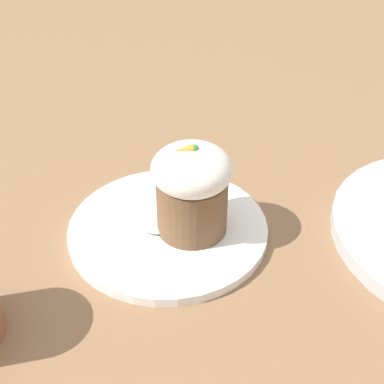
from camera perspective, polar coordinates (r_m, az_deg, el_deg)
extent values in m
plane|color=#846042|center=(0.57, -2.55, -4.32)|extent=(4.00, 4.00, 0.00)
cylinder|color=white|center=(0.57, -2.56, -3.93)|extent=(0.21, 0.21, 0.01)
cylinder|color=brown|center=(0.54, 0.00, -1.35)|extent=(0.07, 0.07, 0.06)
ellipsoid|color=white|center=(0.52, 0.00, 2.47)|extent=(0.08, 0.08, 0.05)
cone|color=orange|center=(0.50, -0.90, 4.51)|extent=(0.02, 0.01, 0.01)
sphere|color=green|center=(0.51, 0.22, 4.58)|extent=(0.01, 0.01, 0.01)
cube|color=silver|center=(0.59, -7.93, -1.94)|extent=(0.06, 0.05, 0.00)
ellipsoid|color=silver|center=(0.56, -3.98, -3.43)|extent=(0.05, 0.05, 0.01)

